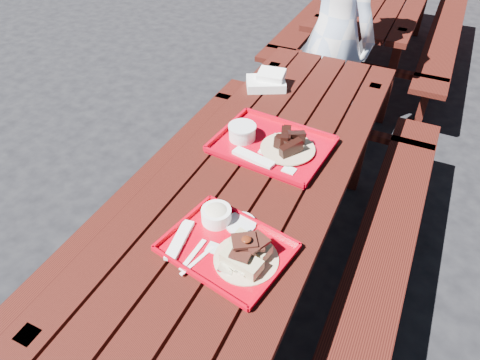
{
  "coord_description": "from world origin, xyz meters",
  "views": [
    {
      "loc": [
        0.53,
        -1.27,
        1.9
      ],
      "look_at": [
        0.0,
        -0.15,
        0.82
      ],
      "focal_mm": 32.0,
      "sensor_mm": 36.0,
      "label": 1
    }
  ],
  "objects_px": {
    "near_tray": "(230,241)",
    "far_tray": "(270,144)",
    "picnic_table_near": "(254,204)",
    "picnic_table_far": "(381,7)",
    "person": "(334,32)"
  },
  "relations": [
    {
      "from": "near_tray",
      "to": "far_tray",
      "type": "relative_size",
      "value": 0.88
    },
    {
      "from": "far_tray",
      "to": "picnic_table_near",
      "type": "bearing_deg",
      "value": -87.14
    },
    {
      "from": "picnic_table_near",
      "to": "picnic_table_far",
      "type": "relative_size",
      "value": 1.0
    },
    {
      "from": "picnic_table_near",
      "to": "near_tray",
      "type": "height_order",
      "value": "near_tray"
    },
    {
      "from": "picnic_table_far",
      "to": "person",
      "type": "distance_m",
      "value": 1.38
    },
    {
      "from": "near_tray",
      "to": "far_tray",
      "type": "distance_m",
      "value": 0.6
    },
    {
      "from": "picnic_table_near",
      "to": "far_tray",
      "type": "distance_m",
      "value": 0.28
    },
    {
      "from": "person",
      "to": "far_tray",
      "type": "bearing_deg",
      "value": 116.55
    },
    {
      "from": "picnic_table_near",
      "to": "person",
      "type": "xyz_separation_m",
      "value": [
        -0.08,
        1.45,
        0.25
      ]
    },
    {
      "from": "near_tray",
      "to": "picnic_table_near",
      "type": "bearing_deg",
      "value": 101.8
    },
    {
      "from": "person",
      "to": "picnic_table_far",
      "type": "bearing_deg",
      "value": -70.04
    },
    {
      "from": "far_tray",
      "to": "person",
      "type": "height_order",
      "value": "person"
    },
    {
      "from": "near_tray",
      "to": "person",
      "type": "relative_size",
      "value": 0.29
    },
    {
      "from": "far_tray",
      "to": "picnic_table_far",
      "type": "bearing_deg",
      "value": 89.81
    },
    {
      "from": "picnic_table_far",
      "to": "near_tray",
      "type": "bearing_deg",
      "value": -88.47
    }
  ]
}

